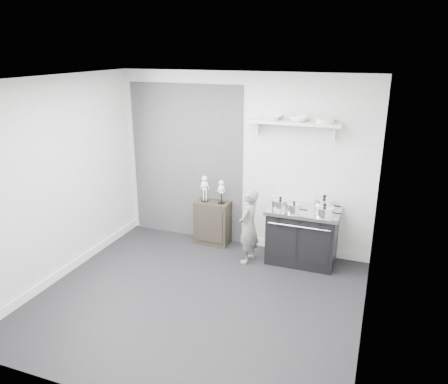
% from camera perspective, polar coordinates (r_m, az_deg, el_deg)
% --- Properties ---
extents(ground, '(4.00, 4.00, 0.00)m').
position_cam_1_polar(ground, '(5.70, -3.57, -13.72)').
color(ground, black).
rests_on(ground, ground).
extents(room_shell, '(4.02, 3.62, 2.71)m').
position_cam_1_polar(room_shell, '(5.19, -4.16, 2.82)').
color(room_shell, '#B3B3B0').
rests_on(room_shell, ground).
extents(wall_shelf, '(1.30, 0.26, 0.24)m').
position_cam_1_polar(wall_shelf, '(6.27, 9.21, 8.82)').
color(wall_shelf, silver).
rests_on(wall_shelf, room_shell).
extents(stove, '(1.03, 0.64, 0.82)m').
position_cam_1_polar(stove, '(6.50, 10.17, -5.62)').
color(stove, black).
rests_on(stove, ground).
extents(side_cabinet, '(0.54, 0.32, 0.70)m').
position_cam_1_polar(side_cabinet, '(7.01, -1.49, -4.03)').
color(side_cabinet, black).
rests_on(side_cabinet, ground).
extents(child, '(0.33, 0.45, 1.12)m').
position_cam_1_polar(child, '(6.35, 3.25, -4.47)').
color(child, slate).
rests_on(child, ground).
extents(pot_front_left, '(0.33, 0.25, 0.19)m').
position_cam_1_polar(pot_front_left, '(6.29, 7.36, -1.57)').
color(pot_front_left, silver).
rests_on(pot_front_left, stove).
extents(pot_back_right, '(0.39, 0.30, 0.23)m').
position_cam_1_polar(pot_back_right, '(6.36, 12.93, -1.53)').
color(pot_back_right, silver).
rests_on(pot_back_right, stove).
extents(pot_front_right, '(0.36, 0.27, 0.18)m').
position_cam_1_polar(pot_front_right, '(6.14, 12.98, -2.46)').
color(pot_front_right, silver).
rests_on(pot_front_right, stove).
extents(pot_front_center, '(0.30, 0.21, 0.17)m').
position_cam_1_polar(pot_front_center, '(6.17, 9.12, -2.09)').
color(pot_front_center, silver).
rests_on(pot_front_center, stove).
extents(skeleton_full, '(0.14, 0.09, 0.48)m').
position_cam_1_polar(skeleton_full, '(6.85, -2.54, 0.71)').
color(skeleton_full, beige).
rests_on(skeleton_full, side_cabinet).
extents(skeleton_torso, '(0.12, 0.08, 0.43)m').
position_cam_1_polar(skeleton_torso, '(6.76, -0.35, 0.26)').
color(skeleton_torso, beige).
rests_on(skeleton_torso, side_cabinet).
extents(bowl_large, '(0.28, 0.28, 0.07)m').
position_cam_1_polar(bowl_large, '(6.32, 6.26, 9.64)').
color(bowl_large, white).
rests_on(bowl_large, wall_shelf).
extents(bowl_small, '(0.23, 0.23, 0.07)m').
position_cam_1_polar(bowl_small, '(6.24, 9.74, 9.39)').
color(bowl_small, white).
rests_on(bowl_small, wall_shelf).
extents(plate_stack, '(0.26, 0.26, 0.06)m').
position_cam_1_polar(plate_stack, '(6.19, 13.04, 9.04)').
color(plate_stack, silver).
rests_on(plate_stack, wall_shelf).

